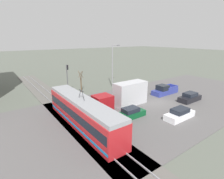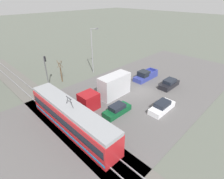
% 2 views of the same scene
% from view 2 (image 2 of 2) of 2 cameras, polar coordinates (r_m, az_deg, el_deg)
% --- Properties ---
extents(ground_plane, '(320.00, 320.00, 0.00)m').
position_cam_2_polar(ground_plane, '(32.29, 9.30, -0.46)').
color(ground_plane, '#565B51').
extents(road_surface, '(21.42, 51.92, 0.08)m').
position_cam_2_polar(road_surface, '(32.27, 9.31, -0.40)').
color(road_surface, '#565454').
rests_on(road_surface, ground).
extents(rail_bed, '(74.39, 4.40, 0.22)m').
position_cam_2_polar(rail_bed, '(23.97, -12.52, -12.37)').
color(rail_bed, '#5B5954').
rests_on(rail_bed, ground).
extents(light_rail_tram, '(15.49, 2.77, 4.67)m').
position_cam_2_polar(light_rail_tram, '(22.93, -13.08, -8.97)').
color(light_rail_tram, '#B21E23').
rests_on(light_rail_tram, ground).
extents(box_truck, '(2.39, 9.67, 3.79)m').
position_cam_2_polar(box_truck, '(28.68, -1.11, 0.15)').
color(box_truck, maroon).
rests_on(box_truck, ground).
extents(pickup_truck, '(2.08, 5.89, 1.92)m').
position_cam_2_polar(pickup_truck, '(36.63, 10.85, 4.45)').
color(pickup_truck, navy).
rests_on(pickup_truck, ground).
extents(sedan_car_0, '(1.83, 4.78, 1.48)m').
position_cam_2_polar(sedan_car_0, '(27.31, 16.01, -5.49)').
color(sedan_car_0, silver).
rests_on(sedan_car_0, ground).
extents(sedan_car_1, '(1.88, 4.61, 1.54)m').
position_cam_2_polar(sedan_car_1, '(34.54, 18.16, 1.77)').
color(sedan_car_1, black).
rests_on(sedan_car_1, ground).
extents(sedan_car_2, '(1.77, 4.44, 1.42)m').
position_cam_2_polar(sedan_car_2, '(25.69, 1.69, -6.66)').
color(sedan_car_2, '#0C4723').
rests_on(sedan_car_2, ground).
extents(traffic_light_pole, '(0.28, 0.47, 5.90)m').
position_cam_2_polar(traffic_light_pole, '(34.16, -20.75, 6.68)').
color(traffic_light_pole, '#47474C').
rests_on(traffic_light_pole, ground).
extents(street_tree, '(1.06, 0.88, 4.47)m').
position_cam_2_polar(street_tree, '(35.94, -16.32, 5.44)').
color(street_tree, brown).
rests_on(street_tree, ground).
extents(street_lamp_near_crossing, '(0.36, 1.95, 9.48)m').
position_cam_2_polar(street_lamp_near_crossing, '(38.12, -6.35, 13.09)').
color(street_lamp_near_crossing, gray).
rests_on(street_lamp_near_crossing, ground).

